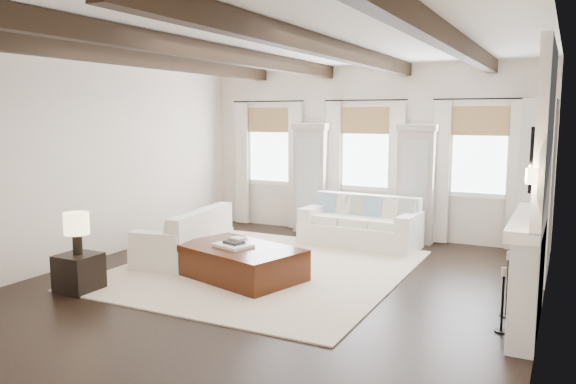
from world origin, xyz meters
The scene contains 15 objects.
ground centered at (0.00, 0.00, 0.00)m, with size 7.50×7.50×0.00m, color black.
room_shell centered at (0.75, 0.90, 1.89)m, with size 6.54×7.54×3.22m.
area_rug centered at (-0.53, 0.69, 0.01)m, with size 3.99×4.34×0.02m, color beige.
sofa_back centered at (0.23, 2.85, 0.36)m, with size 2.07×1.01×0.87m.
sofa_left centered at (-1.91, 0.71, 0.32)m, with size 1.08×1.96×0.80m.
ottoman centered at (-0.62, 0.16, 0.23)m, with size 1.72×1.08×0.45m, color black.
tray centered at (-0.70, 0.13, 0.47)m, with size 0.50×0.38×0.04m, color white.
book_lower centered at (-0.70, 0.15, 0.51)m, with size 0.26×0.20×0.04m, color #262628.
book_upper centered at (-0.69, 0.24, 0.55)m, with size 0.22×0.17×0.03m, color beige.
side_table_front centered at (-2.19, -1.27, 0.24)m, with size 0.49×0.49×0.49m, color black.
lamp_front centered at (-2.19, -1.27, 0.86)m, with size 0.32×0.32×0.55m.
side_table_back centered at (-1.11, 3.62, 0.30)m, with size 0.40×0.40×0.60m, color black.
lamp_back centered at (-1.11, 3.62, 1.02)m, with size 0.36×0.36×0.62m.
candlestick_near centered at (2.90, -0.29, 0.29)m, with size 0.14×0.14×0.70m.
candlestick_far centered at (2.90, 0.24, 0.31)m, with size 0.15×0.15×0.76m.
Camera 1 is at (3.44, -6.38, 2.28)m, focal length 35.00 mm.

